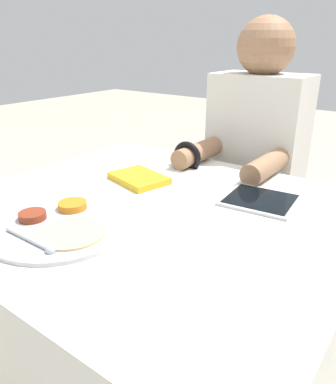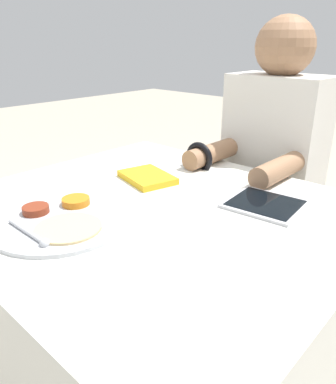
{
  "view_description": "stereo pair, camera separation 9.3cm",
  "coord_description": "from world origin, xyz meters",
  "px_view_note": "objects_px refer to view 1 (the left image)",
  "views": [
    {
      "loc": [
        0.58,
        -0.7,
        1.12
      ],
      "look_at": [
        0.06,
        -0.01,
        0.77
      ],
      "focal_mm": 35.0,
      "sensor_mm": 36.0,
      "label": 1
    },
    {
      "loc": [
        0.65,
        -0.64,
        1.12
      ],
      "look_at": [
        0.06,
        -0.01,
        0.77
      ],
      "focal_mm": 35.0,
      "sensor_mm": 36.0,
      "label": 2
    }
  ],
  "objects_px": {
    "tablet_device": "(260,200)",
    "red_notebook": "(139,179)",
    "person_diner": "(252,186)",
    "thali_tray": "(61,225)"
  },
  "relations": [
    {
      "from": "tablet_device",
      "to": "red_notebook",
      "type": "bearing_deg",
      "value": -168.03
    },
    {
      "from": "red_notebook",
      "to": "tablet_device",
      "type": "xyz_separation_m",
      "value": [
        0.37,
        0.08,
        -0.0
      ]
    },
    {
      "from": "tablet_device",
      "to": "person_diner",
      "type": "bearing_deg",
      "value": 116.17
    },
    {
      "from": "thali_tray",
      "to": "person_diner",
      "type": "height_order",
      "value": "person_diner"
    },
    {
      "from": "red_notebook",
      "to": "person_diner",
      "type": "relative_size",
      "value": 0.17
    },
    {
      "from": "thali_tray",
      "to": "tablet_device",
      "type": "xyz_separation_m",
      "value": [
        0.32,
        0.43,
        -0.0
      ]
    },
    {
      "from": "thali_tray",
      "to": "red_notebook",
      "type": "relative_size",
      "value": 1.67
    },
    {
      "from": "red_notebook",
      "to": "person_diner",
      "type": "bearing_deg",
      "value": 70.91
    },
    {
      "from": "red_notebook",
      "to": "person_diner",
      "type": "xyz_separation_m",
      "value": [
        0.17,
        0.49,
        -0.14
      ]
    },
    {
      "from": "thali_tray",
      "to": "person_diner",
      "type": "relative_size",
      "value": 0.28
    }
  ]
}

